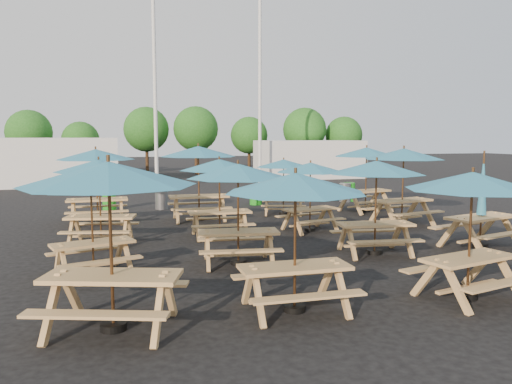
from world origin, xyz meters
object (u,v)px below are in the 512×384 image
object	(u,v)px
picnic_unit_8	(472,187)
waste_bin_4	(345,192)
picnic_unit_3	(96,158)
picnic_unit_10	(310,171)
picnic_unit_2	(99,170)
picnic_unit_11	(284,166)
picnic_unit_15	(367,155)
waste_bin_0	(109,200)
picnic_unit_9	(377,172)
picnic_unit_1	(91,188)
picnic_unit_7	(198,155)
waste_bin_3	(349,192)
waste_bin_2	(256,195)
picnic_unit_6	(219,168)
picnic_unit_14	(404,157)
picnic_unit_5	(238,176)
picnic_unit_4	(295,189)
picnic_unit_13	(482,209)
waste_bin_1	(162,199)
picnic_unit_0	(109,182)

from	to	relation	value
picnic_unit_8	waste_bin_4	distance (m)	13.38
picnic_unit_3	picnic_unit_10	distance (m)	7.01
picnic_unit_2	picnic_unit_11	bearing A→B (deg)	41.36
picnic_unit_15	waste_bin_0	bearing A→B (deg)	148.11
picnic_unit_15	picnic_unit_10	bearing A→B (deg)	-152.92
picnic_unit_9	picnic_unit_1	bearing A→B (deg)	-172.40
picnic_unit_7	picnic_unit_15	distance (m)	6.44
picnic_unit_10	waste_bin_3	xyz separation A→B (m)	(4.42, 6.12, -1.43)
picnic_unit_7	waste_bin_2	world-z (taller)	picnic_unit_7
picnic_unit_6	picnic_unit_14	world-z (taller)	picnic_unit_14
picnic_unit_6	picnic_unit_9	world-z (taller)	picnic_unit_9
picnic_unit_5	picnic_unit_11	size ratio (longest dim) A/B	0.99
picnic_unit_14	waste_bin_0	bearing A→B (deg)	135.53
waste_bin_0	waste_bin_3	size ratio (longest dim) A/B	1.00
waste_bin_2	picnic_unit_6	bearing A→B (deg)	-114.89
waste_bin_2	waste_bin_3	world-z (taller)	same
picnic_unit_3	picnic_unit_8	distance (m)	11.84
picnic_unit_4	waste_bin_3	size ratio (longest dim) A/B	2.88
picnic_unit_10	picnic_unit_7	bearing A→B (deg)	123.39
picnic_unit_7	picnic_unit_5	bearing A→B (deg)	-89.23
picnic_unit_4	picnic_unit_6	world-z (taller)	picnic_unit_4
picnic_unit_7	waste_bin_4	bearing A→B (deg)	26.05
picnic_unit_10	waste_bin_2	bearing A→B (deg)	77.62
picnic_unit_13	waste_bin_3	distance (m)	9.63
picnic_unit_2	picnic_unit_6	xyz separation A→B (m)	(3.25, 0.07, -0.03)
picnic_unit_6	picnic_unit_9	size ratio (longest dim) A/B	0.90
picnic_unit_1	picnic_unit_8	world-z (taller)	picnic_unit_8
waste_bin_4	picnic_unit_11	bearing A→B (deg)	-145.21
waste_bin_1	picnic_unit_3	bearing A→B (deg)	-130.87
picnic_unit_10	picnic_unit_11	xyz separation A→B (m)	(0.32, 3.31, -0.05)
picnic_unit_3	picnic_unit_5	xyz separation A→B (m)	(3.14, -6.47, -0.17)
picnic_unit_8	picnic_unit_2	bearing A→B (deg)	121.03
waste_bin_1	waste_bin_4	xyz separation A→B (m)	(8.00, 0.03, 0.00)
picnic_unit_0	waste_bin_0	bearing A→B (deg)	109.05
picnic_unit_7	picnic_unit_15	world-z (taller)	picnic_unit_7
picnic_unit_13	picnic_unit_14	xyz separation A→B (m)	(-0.05, 3.51, 1.17)
picnic_unit_13	waste_bin_2	xyz separation A→B (m)	(-3.20, 9.59, -0.62)
picnic_unit_3	picnic_unit_9	size ratio (longest dim) A/B	0.96
picnic_unit_3	picnic_unit_6	xyz separation A→B (m)	(3.40, -3.33, -0.20)
picnic_unit_1	picnic_unit_10	size ratio (longest dim) A/B	1.05
picnic_unit_10	picnic_unit_11	distance (m)	3.33
picnic_unit_15	waste_bin_2	world-z (taller)	picnic_unit_15
picnic_unit_6	picnic_unit_15	world-z (taller)	picnic_unit_15
picnic_unit_3	waste_bin_2	distance (m)	7.19
picnic_unit_2	picnic_unit_6	bearing A→B (deg)	13.82
picnic_unit_9	picnic_unit_14	xyz separation A→B (m)	(2.88, 3.34, 0.18)
picnic_unit_5	waste_bin_3	distance (m)	12.12
picnic_unit_11	waste_bin_4	xyz separation A→B (m)	(3.82, 2.66, -1.39)
picnic_unit_0	picnic_unit_3	world-z (taller)	picnic_unit_0
picnic_unit_0	picnic_unit_11	distance (m)	11.54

